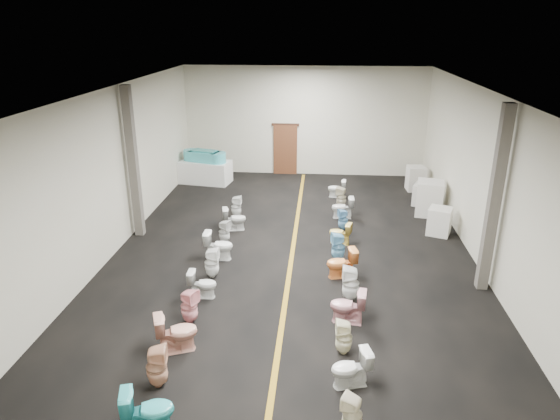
# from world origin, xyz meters

# --- Properties ---
(floor) EXTENTS (16.00, 16.00, 0.00)m
(floor) POSITION_xyz_m (0.00, 0.00, 0.00)
(floor) COLOR black
(floor) RESTS_ON ground
(ceiling) EXTENTS (16.00, 16.00, 0.00)m
(ceiling) POSITION_xyz_m (0.00, 0.00, 4.50)
(ceiling) COLOR black
(ceiling) RESTS_ON ground
(wall_back) EXTENTS (10.00, 0.00, 10.00)m
(wall_back) POSITION_xyz_m (0.00, 8.00, 2.25)
(wall_back) COLOR beige
(wall_back) RESTS_ON ground
(wall_front) EXTENTS (10.00, 0.00, 10.00)m
(wall_front) POSITION_xyz_m (0.00, -8.00, 2.25)
(wall_front) COLOR beige
(wall_front) RESTS_ON ground
(wall_left) EXTENTS (0.00, 16.00, 16.00)m
(wall_left) POSITION_xyz_m (-5.00, 0.00, 2.25)
(wall_left) COLOR beige
(wall_left) RESTS_ON ground
(wall_right) EXTENTS (0.00, 16.00, 16.00)m
(wall_right) POSITION_xyz_m (5.00, 0.00, 2.25)
(wall_right) COLOR beige
(wall_right) RESTS_ON ground
(aisle_stripe) EXTENTS (0.12, 15.60, 0.01)m
(aisle_stripe) POSITION_xyz_m (0.00, 0.00, 0.00)
(aisle_stripe) COLOR #986F16
(aisle_stripe) RESTS_ON floor
(back_door) EXTENTS (1.00, 0.10, 2.10)m
(back_door) POSITION_xyz_m (-0.80, 7.94, 1.05)
(back_door) COLOR #562D19
(back_door) RESTS_ON floor
(door_frame) EXTENTS (1.15, 0.08, 0.10)m
(door_frame) POSITION_xyz_m (-0.80, 7.95, 2.12)
(door_frame) COLOR #331C11
(door_frame) RESTS_ON back_door
(column_left) EXTENTS (0.25, 0.25, 4.50)m
(column_left) POSITION_xyz_m (-4.75, 1.00, 2.25)
(column_left) COLOR #59544C
(column_left) RESTS_ON floor
(column_right) EXTENTS (0.25, 0.25, 4.50)m
(column_right) POSITION_xyz_m (4.75, -1.50, 2.25)
(column_right) COLOR #59544C
(column_right) RESTS_ON floor
(display_table) EXTENTS (2.13, 1.30, 0.89)m
(display_table) POSITION_xyz_m (-3.93, 6.39, 0.44)
(display_table) COLOR white
(display_table) RESTS_ON floor
(bathtub) EXTENTS (1.80, 1.03, 0.55)m
(bathtub) POSITION_xyz_m (-3.93, 6.39, 1.07)
(bathtub) COLOR #42B4BE
(bathtub) RESTS_ON display_table
(appliance_crate_a) EXTENTS (0.85, 0.85, 0.84)m
(appliance_crate_a) POSITION_xyz_m (4.40, 1.79, 0.42)
(appliance_crate_a) COLOR white
(appliance_crate_a) RESTS_ON floor
(appliance_crate_b) EXTENTS (1.00, 1.00, 1.17)m
(appliance_crate_b) POSITION_xyz_m (4.40, 3.46, 0.58)
(appliance_crate_b) COLOR white
(appliance_crate_b) RESTS_ON floor
(appliance_crate_c) EXTENTS (0.88, 0.88, 0.76)m
(appliance_crate_c) POSITION_xyz_m (4.40, 4.41, 0.38)
(appliance_crate_c) COLOR beige
(appliance_crate_c) RESTS_ON floor
(appliance_crate_d) EXTENTS (0.70, 0.70, 0.94)m
(appliance_crate_d) POSITION_xyz_m (4.40, 6.11, 0.47)
(appliance_crate_d) COLOR silver
(appliance_crate_d) RESTS_ON floor
(toilet_left_0) EXTENTS (0.90, 0.66, 0.82)m
(toilet_left_0) POSITION_xyz_m (-1.85, -6.71, 0.41)
(toilet_left_0) COLOR #31AFB4
(toilet_left_0) RESTS_ON floor
(toilet_left_1) EXTENTS (0.44, 0.43, 0.82)m
(toilet_left_1) POSITION_xyz_m (-2.05, -5.66, 0.41)
(toilet_left_1) COLOR tan
(toilet_left_1) RESTS_ON floor
(toilet_left_2) EXTENTS (0.93, 0.74, 0.83)m
(toilet_left_2) POSITION_xyz_m (-1.99, -4.61, 0.42)
(toilet_left_2) COLOR #DB9983
(toilet_left_2) RESTS_ON floor
(toilet_left_3) EXTENTS (0.48, 0.48, 0.80)m
(toilet_left_3) POSITION_xyz_m (-2.00, -3.62, 0.40)
(toilet_left_3) COLOR #F9A6AC
(toilet_left_3) RESTS_ON floor
(toilet_left_4) EXTENTS (0.68, 0.40, 0.68)m
(toilet_left_4) POSITION_xyz_m (-1.96, -2.54, 0.34)
(toilet_left_4) COLOR silver
(toilet_left_4) RESTS_ON floor
(toilet_left_5) EXTENTS (0.37, 0.36, 0.80)m
(toilet_left_5) POSITION_xyz_m (-1.95, -1.54, 0.40)
(toilet_left_5) COLOR white
(toilet_left_5) RESTS_ON floor
(toilet_left_6) EXTENTS (0.79, 0.46, 0.80)m
(toilet_left_6) POSITION_xyz_m (-1.99, -0.49, 0.40)
(toilet_left_6) COLOR white
(toilet_left_6) RESTS_ON floor
(toilet_left_7) EXTENTS (0.42, 0.42, 0.71)m
(toilet_left_7) POSITION_xyz_m (-2.04, 0.56, 0.36)
(toilet_left_7) COLOR silver
(toilet_left_7) RESTS_ON floor
(toilet_left_8) EXTENTS (0.79, 0.56, 0.73)m
(toilet_left_8) POSITION_xyz_m (-1.91, 1.59, 0.37)
(toilet_left_8) COLOR silver
(toilet_left_8) RESTS_ON floor
(toilet_left_9) EXTENTS (0.35, 0.34, 0.75)m
(toilet_left_9) POSITION_xyz_m (-2.04, 2.66, 0.37)
(toilet_left_9) COLOR white
(toilet_left_9) RESTS_ON floor
(toilet_right_0) EXTENTS (0.42, 0.42, 0.70)m
(toilet_right_0) POSITION_xyz_m (1.35, -6.46, 0.35)
(toilet_right_0) COLOR beige
(toilet_right_0) RESTS_ON floor
(toilet_right_1) EXTENTS (0.79, 0.58, 0.72)m
(toilet_right_1) POSITION_xyz_m (1.38, -5.36, 0.36)
(toilet_right_1) COLOR white
(toilet_right_1) RESTS_ON floor
(toilet_right_2) EXTENTS (0.35, 0.34, 0.73)m
(toilet_right_2) POSITION_xyz_m (1.29, -4.42, 0.36)
(toilet_right_2) COLOR #F5EDC8
(toilet_right_2) RESTS_ON floor
(toilet_right_3) EXTENTS (0.81, 0.53, 0.78)m
(toilet_right_3) POSITION_xyz_m (1.40, -3.32, 0.39)
(toilet_right_3) COLOR #D49299
(toilet_right_3) RESTS_ON floor
(toilet_right_4) EXTENTS (0.40, 0.39, 0.86)m
(toilet_right_4) POSITION_xyz_m (1.51, -2.39, 0.43)
(toilet_right_4) COLOR white
(toilet_right_4) RESTS_ON floor
(toilet_right_5) EXTENTS (0.84, 0.60, 0.77)m
(toilet_right_5) POSITION_xyz_m (1.33, -1.26, 0.39)
(toilet_right_5) COLOR #F38F42
(toilet_right_5) RESTS_ON floor
(toilet_right_6) EXTENTS (0.44, 0.44, 0.81)m
(toilet_right_6) POSITION_xyz_m (1.27, -0.32, 0.41)
(toilet_right_6) COLOR #77BADD
(toilet_right_6) RESTS_ON floor
(toilet_right_7) EXTENTS (0.73, 0.54, 0.66)m
(toilet_right_7) POSITION_xyz_m (1.35, 0.81, 0.33)
(toilet_right_7) COLOR #E5C354
(toilet_right_7) RESTS_ON floor
(toilet_right_8) EXTENTS (0.39, 0.38, 0.68)m
(toilet_right_8) POSITION_xyz_m (1.48, 1.88, 0.34)
(toilet_right_8) COLOR #6BA5CF
(toilet_right_8) RESTS_ON floor
(toilet_right_9) EXTENTS (0.73, 0.43, 0.73)m
(toilet_right_9) POSITION_xyz_m (1.49, 2.89, 0.37)
(toilet_right_9) COLOR silver
(toilet_right_9) RESTS_ON floor
(toilet_right_10) EXTENTS (0.45, 0.44, 0.75)m
(toilet_right_10) POSITION_xyz_m (1.48, 3.89, 0.38)
(toilet_right_10) COLOR beige
(toilet_right_10) RESTS_ON floor
(toilet_right_11) EXTENTS (0.68, 0.42, 0.67)m
(toilet_right_11) POSITION_xyz_m (1.34, 5.00, 0.34)
(toilet_right_11) COLOR white
(toilet_right_11) RESTS_ON floor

